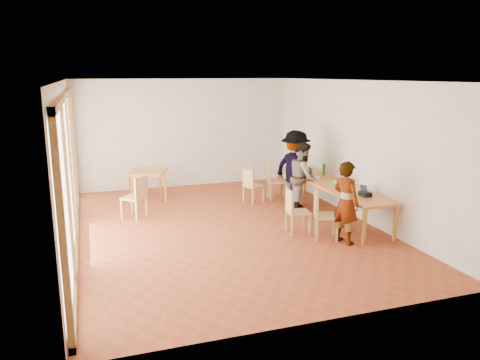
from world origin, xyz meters
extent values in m
plane|color=brown|center=(0.00, 0.00, 0.00)|extent=(8.00, 8.00, 0.00)
cube|color=beige|center=(0.00, 4.00, 1.50)|extent=(6.00, 0.10, 3.00)
cube|color=beige|center=(0.00, -4.00, 1.50)|extent=(6.00, 0.10, 3.00)
cube|color=beige|center=(3.00, 0.00, 1.50)|extent=(0.10, 8.00, 3.00)
cube|color=white|center=(-2.96, 0.00, 1.50)|extent=(0.10, 8.00, 3.00)
cube|color=white|center=(0.00, 0.00, 3.02)|extent=(6.00, 8.00, 0.04)
cube|color=#BC7E29|center=(2.50, 0.16, 0.72)|extent=(0.80, 4.00, 0.05)
cube|color=#BC7E29|center=(2.16, -1.78, 0.35)|extent=(0.06, 0.06, 0.70)
cube|color=#BC7E29|center=(2.16, 2.10, 0.35)|extent=(0.06, 0.06, 0.70)
cube|color=#BC7E29|center=(2.84, -1.78, 0.35)|extent=(0.06, 0.06, 0.70)
cube|color=#BC7E29|center=(2.84, 2.10, 0.35)|extent=(0.06, 0.06, 0.70)
cube|color=#BC7E29|center=(-1.24, 2.74, 0.72)|extent=(0.90, 0.90, 0.05)
cube|color=#BC7E29|center=(-1.63, 2.35, 0.35)|extent=(0.05, 0.05, 0.70)
cube|color=#BC7E29|center=(-1.63, 3.13, 0.35)|extent=(0.05, 0.05, 0.70)
cube|color=#BC7E29|center=(-0.85, 2.35, 0.35)|extent=(0.05, 0.05, 0.70)
cube|color=#BC7E29|center=(-0.85, 3.13, 0.35)|extent=(0.05, 0.05, 0.70)
cube|color=tan|center=(1.67, -1.22, 0.45)|extent=(0.57, 0.57, 0.04)
cube|color=tan|center=(1.48, -1.15, 0.71)|extent=(0.20, 0.43, 0.46)
cube|color=tan|center=(1.29, -0.77, 0.43)|extent=(0.47, 0.47, 0.04)
cube|color=tan|center=(1.10, -0.75, 0.68)|extent=(0.09, 0.43, 0.44)
cube|color=tan|center=(1.24, 1.67, 0.42)|extent=(0.52, 0.52, 0.04)
cube|color=tan|center=(1.06, 1.61, 0.65)|extent=(0.18, 0.40, 0.43)
cube|color=tan|center=(1.90, 1.77, 0.48)|extent=(0.56, 0.56, 0.04)
cube|color=tan|center=(1.70, 1.82, 0.74)|extent=(0.16, 0.46, 0.49)
cube|color=tan|center=(-1.71, 1.30, 0.46)|extent=(0.64, 0.64, 0.04)
cube|color=tan|center=(-1.56, 1.17, 0.72)|extent=(0.33, 0.37, 0.47)
imported|color=gray|center=(1.89, -1.54, 0.79)|extent=(0.54, 0.66, 1.57)
imported|color=gray|center=(2.06, 0.63, 0.81)|extent=(0.87, 0.96, 1.62)
imported|color=gray|center=(2.07, 1.07, 0.92)|extent=(1.11, 1.36, 1.83)
cube|color=green|center=(2.64, -0.89, 0.76)|extent=(0.24, 0.28, 0.02)
cube|color=white|center=(2.72, -0.85, 0.85)|extent=(0.15, 0.22, 0.19)
cube|color=green|center=(2.53, -0.03, 0.76)|extent=(0.24, 0.28, 0.02)
cube|color=white|center=(2.60, -0.06, 0.85)|extent=(0.14, 0.23, 0.20)
cube|color=green|center=(2.44, 1.15, 0.76)|extent=(0.16, 0.22, 0.02)
cube|color=white|center=(2.52, 1.15, 0.84)|extent=(0.06, 0.20, 0.18)
imported|color=gold|center=(2.40, 1.13, 0.80)|extent=(0.16, 0.16, 0.11)
cylinder|color=#19651B|center=(2.73, 0.89, 0.89)|extent=(0.07, 0.07, 0.28)
cylinder|color=silver|center=(2.38, 0.50, 0.80)|extent=(0.07, 0.07, 0.09)
cylinder|color=white|center=(2.57, 0.03, 0.78)|extent=(0.08, 0.08, 0.06)
cube|color=#CA3F55|center=(2.38, -0.29, 0.76)|extent=(0.05, 0.10, 0.01)
cube|color=black|center=(2.57, -1.14, 0.80)|extent=(0.16, 0.26, 0.09)
camera|label=1|loc=(-2.62, -8.89, 3.12)|focal=35.00mm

